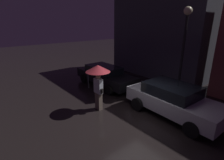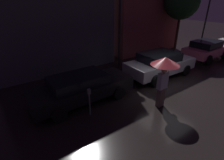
{
  "view_description": "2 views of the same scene",
  "coord_description": "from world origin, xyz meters",
  "views": [
    {
      "loc": [
        4.43,
        -5.34,
        4.11
      ],
      "look_at": [
        -2.64,
        0.53,
        1.03
      ],
      "focal_mm": 28.0,
      "sensor_mm": 36.0,
      "label": 1
    },
    {
      "loc": [
        -7.45,
        -4.98,
        4.33
      ],
      "look_at": [
        -3.7,
        0.24,
        1.3
      ],
      "focal_mm": 28.0,
      "sensor_mm": 36.0,
      "label": 2
    }
  ],
  "objects": [
    {
      "name": "ground_plane",
      "position": [
        0.0,
        0.0,
        0.0
      ],
      "size": [
        60.0,
        60.0,
        0.0
      ],
      "primitive_type": "plane",
      "color": "black"
    },
    {
      "name": "building_facade_left",
      "position": [
        -3.91,
        6.5,
        3.65
      ],
      "size": [
        7.63,
        3.0,
        7.3
      ],
      "color": "#3D3D47",
      "rests_on": "ground"
    },
    {
      "name": "building_facade_right",
      "position": [
        3.87,
        6.5,
        3.39
      ],
      "size": [
        6.33,
        3.0,
        6.79
      ],
      "color": "brown",
      "rests_on": "ground"
    },
    {
      "name": "parked_car_black",
      "position": [
        -4.51,
        1.47,
        0.69
      ],
      "size": [
        4.67,
        1.88,
        1.3
      ],
      "rotation": [
        0.0,
        0.0,
        -0.0
      ],
      "color": "black",
      "rests_on": "ground"
    },
    {
      "name": "parked_car_silver",
      "position": [
        0.66,
        1.39,
        0.76
      ],
      "size": [
        4.42,
        2.04,
        1.45
      ],
      "rotation": [
        0.0,
        0.0,
        -0.04
      ],
      "color": "#B7B7BF",
      "rests_on": "ground"
    },
    {
      "name": "parked_car_pink",
      "position": [
        6.18,
        1.53,
        0.75
      ],
      "size": [
        3.94,
        2.03,
        1.4
      ],
      "rotation": [
        0.0,
        0.0,
        0.01
      ],
      "color": "#DB6684",
      "rests_on": "ground"
    },
    {
      "name": "pedestrian_with_umbrella",
      "position": [
        -1.93,
        -0.9,
        1.78
      ],
      "size": [
        1.15,
        1.15,
        2.24
      ],
      "rotation": [
        0.0,
        0.0,
        0.03
      ],
      "color": "#66564C",
      "rests_on": "ground"
    },
    {
      "name": "parking_meter",
      "position": [
        -4.76,
        0.29,
        0.74
      ],
      "size": [
        0.12,
        0.1,
        1.19
      ],
      "color": "#4C5154",
      "rests_on": "ground"
    },
    {
      "name": "street_lamp_near",
      "position": [
        -0.51,
        3.88,
        3.42
      ],
      "size": [
        0.44,
        0.44,
        4.87
      ],
      "color": "black",
      "rests_on": "ground"
    },
    {
      "name": "street_lamp_far",
      "position": [
        9.06,
        3.53,
        3.04
      ],
      "size": [
        0.38,
        0.38,
        4.62
      ],
      "color": "black",
      "rests_on": "ground"
    },
    {
      "name": "street_tree",
      "position": [
        5.64,
        3.93,
        4.05
      ],
      "size": [
        2.67,
        2.67,
        5.4
      ],
      "color": "#473323",
      "rests_on": "ground"
    }
  ]
}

